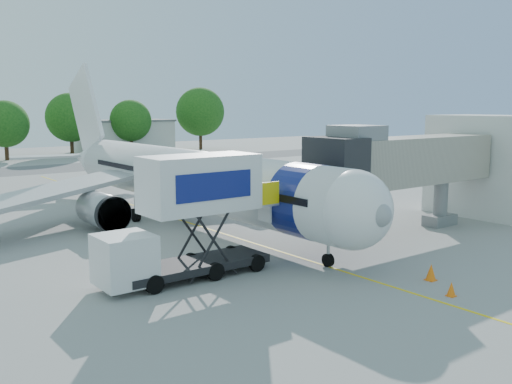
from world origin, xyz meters
TOP-DOWN VIEW (x-y plane):
  - ground at (0.00, 0.00)m, footprint 160.00×160.00m
  - guidance_line at (0.00, 0.00)m, footprint 0.15×70.00m
  - taxiway_strip at (0.00, 42.00)m, footprint 120.00×10.00m
  - aircraft at (0.00, 4.12)m, footprint 34.17×37.73m
  - jet_bridge at (7.99, -7.00)m, footprint 13.90×3.20m
  - terminal_stub at (18.50, -7.00)m, footprint 5.00×8.00m
  - catering_hiloader at (-6.27, -7.00)m, footprint 8.50×2.44m
  - ground_tug at (-0.66, -18.08)m, footprint 3.81×2.77m
  - safety_cone_a at (2.08, -13.83)m, footprint 0.47×0.47m
  - safety_cone_b at (0.94, -15.63)m, footprint 0.38×0.38m
  - outbuilding_right at (22.00, 62.00)m, footprint 16.40×7.40m
  - tree_d at (1.98, 57.01)m, footprint 6.61×6.61m
  - tree_e at (12.16, 59.31)m, footprint 7.56×7.56m
  - tree_f at (21.69, 58.35)m, footprint 6.77×6.77m
  - tree_g at (34.75, 57.89)m, footprint 8.51×8.51m

SIDE VIEW (x-z plane):
  - ground at x=0.00m, z-range 0.00..0.00m
  - taxiway_strip at x=0.00m, z-range 0.00..0.01m
  - guidance_line at x=0.00m, z-range 0.00..0.01m
  - safety_cone_b at x=0.94m, z-range -0.01..0.59m
  - safety_cone_a at x=2.08m, z-range -0.02..0.73m
  - ground_tug at x=-0.66m, z-range 0.03..1.41m
  - outbuilding_right at x=22.00m, z-range 0.01..5.31m
  - catering_hiloader at x=-6.27m, z-range 0.01..5.51m
  - aircraft at x=0.00m, z-range -2.73..8.62m
  - terminal_stub at x=18.50m, z-range 0.00..7.00m
  - jet_bridge at x=7.99m, z-range 1.04..7.64m
  - tree_d at x=1.98m, z-range 0.90..9.33m
  - tree_f at x=21.69m, z-range 0.92..9.56m
  - tree_e at x=12.16m, z-range 1.03..10.67m
  - tree_g at x=34.75m, z-range 1.16..12.01m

